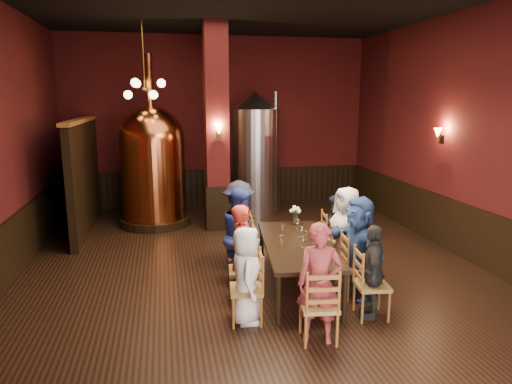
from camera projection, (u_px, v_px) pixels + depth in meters
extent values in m
plane|color=black|center=(255.00, 271.00, 7.84)|extent=(10.00, 10.00, 0.00)
cube|color=#4B1210|center=(218.00, 123.00, 12.18)|extent=(8.00, 0.02, 4.50)
cube|color=#4B1210|center=(429.00, 221.00, 2.59)|extent=(8.00, 0.02, 4.50)
cube|color=#4B1210|center=(474.00, 136.00, 8.16)|extent=(0.02, 10.00, 4.50)
cube|color=black|center=(463.00, 230.00, 8.51)|extent=(0.08, 9.90, 1.00)
cube|color=black|center=(220.00, 187.00, 12.50)|extent=(7.90, 0.08, 1.00)
cube|color=black|center=(2.00, 260.00, 6.97)|extent=(0.08, 9.90, 1.00)
cube|color=#4B1210|center=(217.00, 129.00, 10.01)|extent=(0.58, 0.58, 4.50)
cube|color=black|center=(84.00, 177.00, 10.04)|extent=(0.22, 3.50, 2.40)
cube|color=black|center=(297.00, 244.00, 6.99)|extent=(1.27, 2.50, 0.06)
cylinder|color=black|center=(278.00, 301.00, 5.92)|extent=(0.07, 0.07, 0.69)
cylinder|color=black|center=(345.00, 298.00, 6.00)|extent=(0.07, 0.07, 0.69)
cylinder|color=black|center=(262.00, 245.00, 8.15)|extent=(0.07, 0.07, 0.69)
cylinder|color=black|center=(310.00, 244.00, 8.22)|extent=(0.07, 0.07, 0.69)
imported|color=white|center=(246.00, 275.00, 5.96)|extent=(0.49, 0.69, 1.31)
imported|color=red|center=(243.00, 253.00, 6.60)|extent=(0.43, 0.57, 1.44)
imported|color=#2D3E96|center=(241.00, 236.00, 7.24)|extent=(0.37, 0.76, 1.56)
imported|color=black|center=(239.00, 225.00, 7.89)|extent=(0.74, 1.08, 1.54)
imported|color=black|center=(373.00, 272.00, 6.10)|extent=(0.60, 0.82, 1.29)
imported|color=navy|center=(358.00, 247.00, 6.73)|extent=(0.72, 1.48, 1.53)
imported|color=silver|center=(346.00, 234.00, 7.38)|extent=(0.62, 0.83, 1.54)
imported|color=black|center=(335.00, 230.00, 8.06)|extent=(0.38, 0.65, 1.26)
imported|color=#953135|center=(319.00, 283.00, 5.48)|extent=(0.63, 0.51, 1.48)
cylinder|color=black|center=(156.00, 220.00, 10.73)|extent=(1.64, 1.64, 0.18)
cylinder|color=#B55529|center=(154.00, 178.00, 10.52)|extent=(1.67, 1.67, 1.82)
sphere|color=#B55529|center=(152.00, 139.00, 10.33)|extent=(1.46, 1.46, 1.46)
cylinder|color=#B55529|center=(149.00, 81.00, 10.07)|extent=(0.15, 0.15, 1.18)
cylinder|color=#B2B2B7|center=(255.00, 162.00, 11.57)|extent=(1.29, 1.29, 2.64)
cone|color=#B2B2B7|center=(255.00, 100.00, 11.25)|extent=(1.27, 1.27, 0.42)
cylinder|color=#B2B2B7|center=(275.00, 153.00, 11.19)|extent=(0.08, 0.08, 2.96)
cylinder|color=white|center=(296.00, 220.00, 7.96)|extent=(0.10, 0.10, 0.18)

